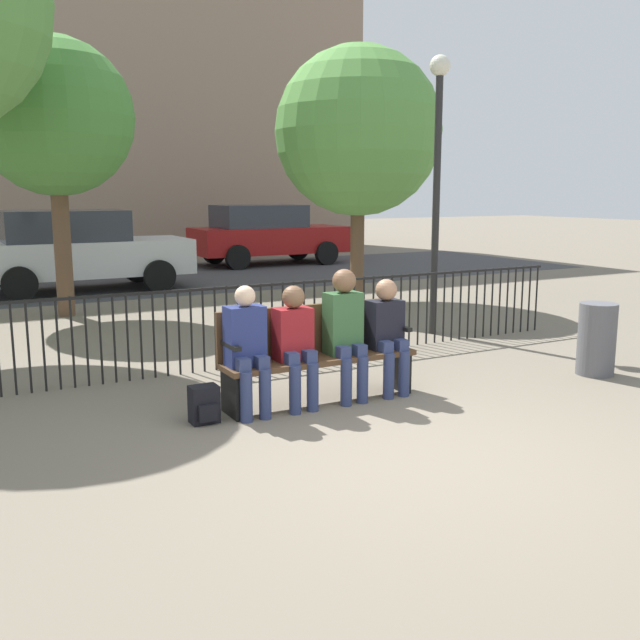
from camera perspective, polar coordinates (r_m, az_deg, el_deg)
ground_plane at (r=5.61m, az=8.04°, el=-10.69°), size 80.00×80.00×0.00m
park_bench at (r=6.84m, az=-0.33°, el=-2.37°), size 1.93×0.45×0.92m
seated_person_0 at (r=6.37m, az=-5.84°, el=-1.95°), size 0.34×0.39×1.18m
seated_person_1 at (r=6.56m, az=-1.99°, el=-1.60°), size 0.34×0.39×1.15m
seated_person_2 at (r=6.81m, az=2.03°, el=-0.57°), size 0.34×0.39×1.27m
seated_person_3 at (r=7.07m, az=5.42°, el=-0.77°), size 0.34×0.39×1.15m
backpack at (r=6.33m, az=-9.24°, el=-6.72°), size 0.24×0.22×0.33m
fence_railing at (r=8.21m, az=-5.61°, el=0.14°), size 9.01×0.03×0.95m
tree_0 at (r=12.16m, az=-20.49°, el=14.90°), size 2.44×2.44×4.35m
tree_2 at (r=12.97m, az=3.08°, el=14.78°), size 2.96×2.96×4.50m
lamp_post at (r=10.07m, az=9.39°, el=12.96°), size 0.28×0.28×3.78m
street_surface at (r=16.61m, az=-17.42°, el=2.93°), size 24.00×6.00×0.01m
parked_car_0 at (r=15.14m, az=-18.82°, el=5.37°), size 4.20×1.94×1.62m
parked_car_1 at (r=19.65m, az=-4.29°, el=6.90°), size 4.20×1.94×1.62m
building_facade at (r=24.76m, az=-22.12°, el=19.45°), size 20.00×6.00×12.49m
trash_bin at (r=8.38m, az=21.26°, el=-1.43°), size 0.41×0.41×0.79m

